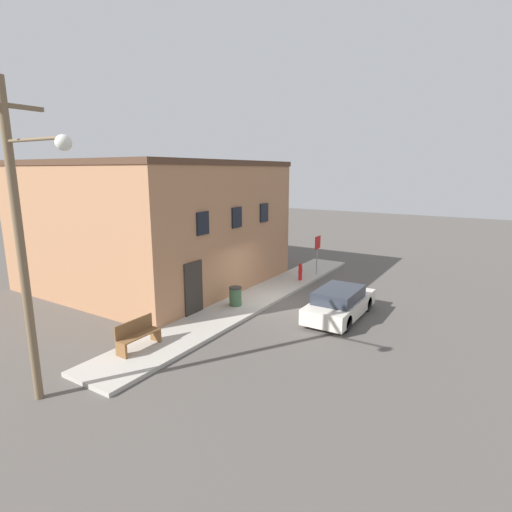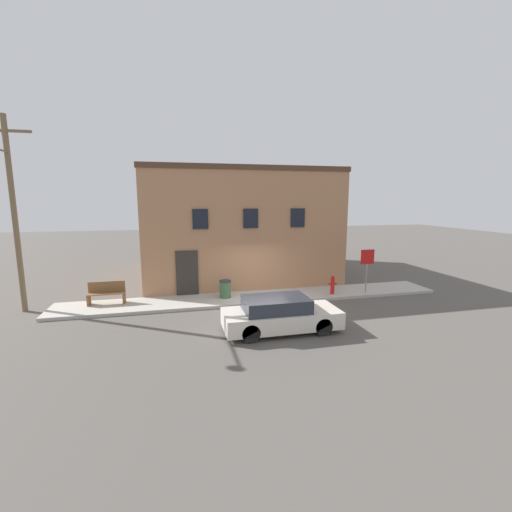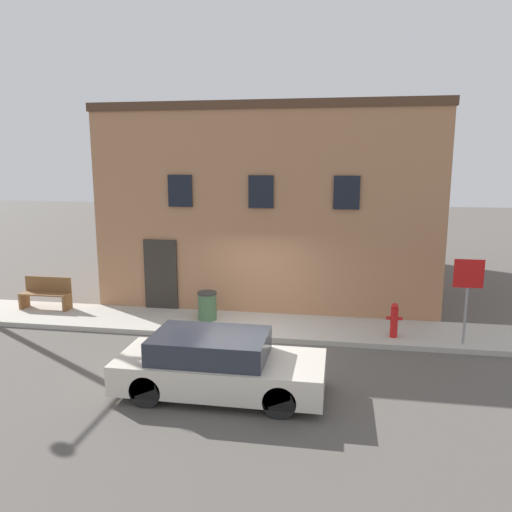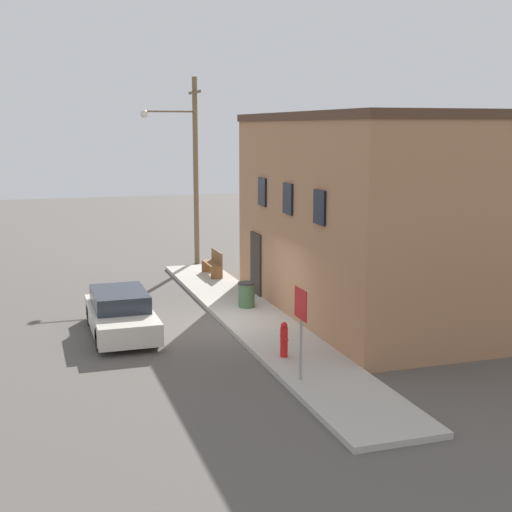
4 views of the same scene
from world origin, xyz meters
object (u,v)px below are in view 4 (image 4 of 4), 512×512
at_px(fire_hydrant, 284,339).
at_px(trash_bin, 246,295).
at_px(bench, 213,263).
at_px(stop_sign, 301,316).
at_px(parked_car, 121,314).
at_px(utility_pole, 191,162).

bearing_deg(fire_hydrant, trash_bin, 173.28).
bearing_deg(bench, trash_bin, -2.91).
distance_m(fire_hydrant, stop_sign, 1.92).
bearing_deg(stop_sign, bench, 174.83).
xyz_separation_m(stop_sign, bench, (-11.58, 1.05, -1.01)).
distance_m(stop_sign, parked_car, 6.27).
height_order(bench, parked_car, parked_car).
height_order(stop_sign, utility_pole, utility_pole).
distance_m(fire_hydrant, bench, 10.01).
height_order(stop_sign, parked_car, stop_sign).
bearing_deg(stop_sign, fire_hydrant, 172.60).
distance_m(stop_sign, bench, 11.67).
bearing_deg(bench, fire_hydrant, -4.81).
bearing_deg(trash_bin, utility_pole, 178.88).
relative_size(stop_sign, bench, 1.40).
bearing_deg(utility_pole, bench, 1.72).
relative_size(bench, trash_bin, 1.88).
bearing_deg(parked_car, fire_hydrant, 43.56).
distance_m(trash_bin, parked_car, 4.26).
bearing_deg(bench, utility_pole, -178.28).
bearing_deg(trash_bin, stop_sign, -6.89).
relative_size(fire_hydrant, parked_car, 0.22).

